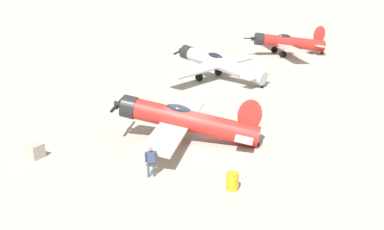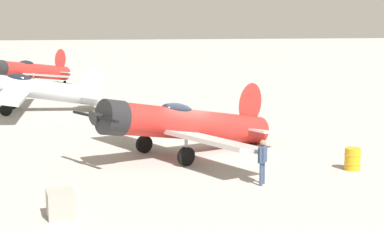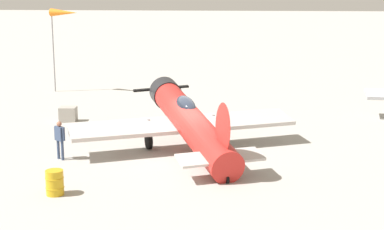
# 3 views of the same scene
# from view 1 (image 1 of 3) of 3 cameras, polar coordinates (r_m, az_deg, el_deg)

# --- Properties ---
(ground_plane) EXTENTS (400.00, 400.00, 0.00)m
(ground_plane) POSITION_cam_1_polar(r_m,az_deg,el_deg) (31.46, 0.00, -3.13)
(ground_plane) COLOR #A8A59E
(airplane_foreground) EXTENTS (9.58, 10.23, 3.20)m
(airplane_foreground) POSITION_cam_1_polar(r_m,az_deg,el_deg) (31.08, -0.87, -0.61)
(airplane_foreground) COLOR red
(airplane_foreground) RESTS_ON ground_plane
(airplane_mid_apron) EXTENTS (10.39, 12.31, 2.98)m
(airplane_mid_apron) POSITION_cam_1_polar(r_m,az_deg,el_deg) (47.30, 3.09, 5.96)
(airplane_mid_apron) COLOR #B7BABF
(airplane_mid_apron) RESTS_ON ground_plane
(airplane_far_line) EXTENTS (10.23, 10.14, 3.54)m
(airplane_far_line) POSITION_cam_1_polar(r_m,az_deg,el_deg) (61.04, 10.97, 8.27)
(airplane_far_line) COLOR red
(airplane_far_line) RESTS_ON ground_plane
(ground_crew_mechanic) EXTENTS (0.45, 0.55, 1.68)m
(ground_crew_mechanic) POSITION_cam_1_polar(r_m,az_deg,el_deg) (26.27, -4.80, -5.12)
(ground_crew_mechanic) COLOR #384766
(ground_crew_mechanic) RESTS_ON ground_plane
(equipment_crate) EXTENTS (0.90, 0.98, 0.83)m
(equipment_crate) POSITION_cam_1_polar(r_m,az_deg,el_deg) (30.29, -17.77, -4.01)
(equipment_crate) COLOR #9E998E
(equipment_crate) RESTS_ON ground_plane
(fuel_drum) EXTENTS (0.67, 0.67, 0.90)m
(fuel_drum) POSITION_cam_1_polar(r_m,az_deg,el_deg) (25.10, 4.70, -7.66)
(fuel_drum) COLOR gold
(fuel_drum) RESTS_ON ground_plane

